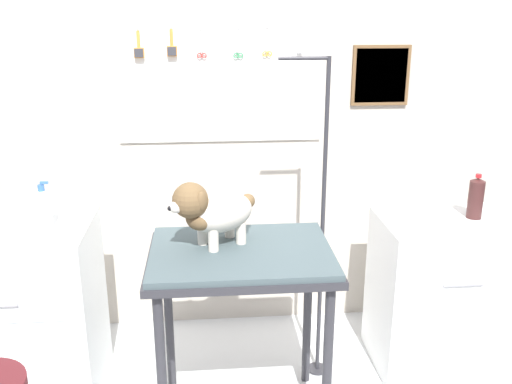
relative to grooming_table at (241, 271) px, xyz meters
name	(u,v)px	position (x,y,z in m)	size (l,w,h in m)	color
rear_wall_panel	(239,144)	(0.05, 0.96, 0.37)	(4.00, 0.11, 2.30)	#BCB2A4
grooming_table	(241,271)	(0.00, 0.00, 0.00)	(0.84, 0.63, 0.90)	#2D2D33
grooming_arm	(320,237)	(0.43, 0.33, 0.01)	(0.29, 0.11, 1.72)	#2D2D33
dog	(212,211)	(-0.13, 0.05, 0.28)	(0.42, 0.34, 0.32)	silver
counter_left	(17,313)	(-1.12, 0.28, -0.32)	(0.80, 0.58, 0.94)	white
cabinet_right	(438,293)	(1.11, 0.37, -0.36)	(0.68, 0.54, 0.86)	white
spray_bottle_tall	(44,209)	(-0.92, 0.24, 0.24)	(0.07, 0.07, 0.24)	white
soda_bottle	(476,198)	(1.28, 0.39, 0.18)	(0.08, 0.08, 0.24)	#402120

